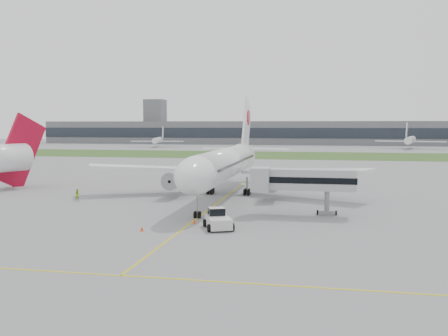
% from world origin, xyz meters
% --- Properties ---
extents(ground, '(600.00, 600.00, 0.00)m').
position_xyz_m(ground, '(0.00, 0.00, 0.00)').
color(ground, gray).
rests_on(ground, ground).
extents(apron_markings, '(70.00, 70.00, 0.04)m').
position_xyz_m(apron_markings, '(0.00, -5.00, 0.00)').
color(apron_markings, '#D0C512').
rests_on(apron_markings, ground).
extents(grass_strip, '(600.00, 50.00, 0.02)m').
position_xyz_m(grass_strip, '(0.00, 120.00, 0.01)').
color(grass_strip, '#24491B').
rests_on(grass_strip, ground).
extents(terminal_building, '(320.00, 22.30, 14.00)m').
position_xyz_m(terminal_building, '(0.00, 229.87, 7.00)').
color(terminal_building, slate).
rests_on(terminal_building, ground).
extents(control_tower, '(12.00, 12.00, 56.00)m').
position_xyz_m(control_tower, '(-90.00, 232.00, 0.00)').
color(control_tower, slate).
rests_on(control_tower, ground).
extents(airliner, '(48.13, 53.95, 17.88)m').
position_xyz_m(airliner, '(0.00, 4.87, 5.66)').
color(airliner, white).
rests_on(airliner, ground).
extents(pushback_tug, '(4.28, 5.07, 2.28)m').
position_xyz_m(pushback_tug, '(3.88, -20.66, 1.05)').
color(pushback_tug, silver).
rests_on(pushback_tug, ground).
extents(jet_bridge, '(13.65, 3.94, 6.32)m').
position_xyz_m(jet_bridge, '(12.81, -10.16, 4.68)').
color(jet_bridge, '#AEAEB1').
rests_on(jet_bridge, ground).
extents(safety_cone_left, '(0.41, 0.41, 0.56)m').
position_xyz_m(safety_cone_left, '(-4.24, -23.84, 0.28)').
color(safety_cone_left, '#FB440D').
rests_on(safety_cone_left, ground).
extents(safety_cone_right, '(0.41, 0.41, 0.57)m').
position_xyz_m(safety_cone_right, '(0.50, -18.54, 0.29)').
color(safety_cone_right, '#FB440D').
rests_on(safety_cone_right, ground).
extents(ground_crew_near, '(0.59, 0.41, 1.57)m').
position_xyz_m(ground_crew_near, '(2.49, -19.36, 0.78)').
color(ground_crew_near, '#D1E726').
rests_on(ground_crew_near, ground).
extents(ground_crew_far, '(1.18, 1.16, 1.92)m').
position_xyz_m(ground_crew_far, '(-21.90, -4.87, 0.96)').
color(ground_crew_far, '#94D122').
rests_on(ground_crew_far, ground).
extents(neighbor_aircraft, '(9.00, 18.63, 15.12)m').
position_xyz_m(neighbor_aircraft, '(-42.06, 5.12, 5.99)').
color(neighbor_aircraft, '#B10A26').
rests_on(neighbor_aircraft, ground).
extents(distant_aircraft_left, '(32.33, 29.81, 10.63)m').
position_xyz_m(distant_aircraft_left, '(-70.30, 177.48, 0.00)').
color(distant_aircraft_left, white).
rests_on(distant_aircraft_left, ground).
extents(distant_aircraft_right, '(39.07, 36.21, 12.66)m').
position_xyz_m(distant_aircraft_right, '(58.73, 183.17, 0.00)').
color(distant_aircraft_right, white).
rests_on(distant_aircraft_right, ground).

